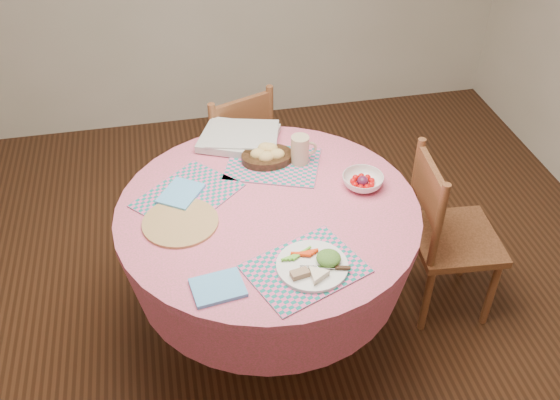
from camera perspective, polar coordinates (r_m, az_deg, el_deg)
The scene contains 15 objects.
ground at distance 3.06m, azimuth -0.94°, elevation -11.60°, with size 4.00×4.00×0.00m, color #331C0F.
dining_table at distance 2.65m, azimuth -1.06°, elevation -3.92°, with size 1.24×1.24×0.75m.
chair_right at distance 2.96m, azimuth 14.95°, elevation -2.92°, with size 0.42×0.43×0.87m.
chair_back at distance 3.38m, azimuth -4.35°, elevation 4.29°, with size 0.51×0.50×0.86m.
placemat_front at distance 2.26m, azimuth 2.32°, elevation -6.30°, with size 0.40×0.30×0.01m, color #157972.
placemat_left at distance 2.61m, azimuth -8.43°, elevation 0.42°, with size 0.40×0.30×0.01m, color #157972.
placemat_back at distance 2.76m, azimuth -0.65°, elevation 3.31°, with size 0.40×0.30×0.01m, color #157972.
wicker_trivet at distance 2.48m, azimuth -9.09°, elevation -2.02°, with size 0.30×0.30×0.01m, color olive.
napkin_near at distance 2.20m, azimuth -5.70°, elevation -7.97°, with size 0.18×0.14×0.01m, color #5CABEE.
napkin_far at distance 2.61m, azimuth -9.05°, elevation 0.57°, with size 0.18×0.14×0.01m, color #5CABEE.
dinner_plate at distance 2.25m, azimuth 3.18°, elevation -5.94°, with size 0.26×0.26×0.05m.
bread_bowl at distance 2.76m, azimuth -1.18°, elevation 4.17°, with size 0.23×0.23×0.08m.
latte_mug at distance 2.73m, azimuth 1.89°, elevation 4.63°, with size 0.12×0.08×0.13m.
fruit_bowl at distance 2.64m, azimuth 7.57°, elevation 1.70°, with size 0.21×0.21×0.05m.
newspaper_stack at distance 2.90m, azimuth -3.72°, elevation 5.73°, with size 0.42×0.38×0.04m.
Camera 1 is at (-0.35, -1.92, 2.35)m, focal length 40.00 mm.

